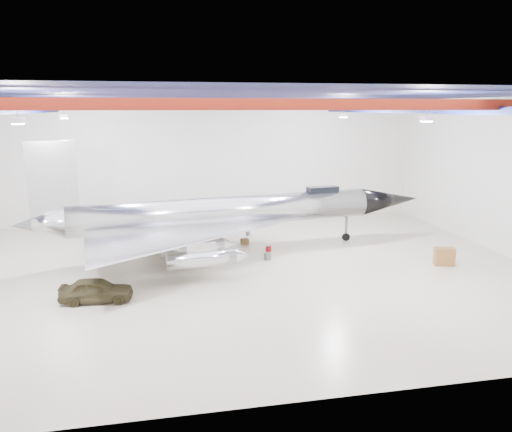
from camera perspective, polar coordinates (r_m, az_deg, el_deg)
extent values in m
plane|color=beige|center=(32.26, -3.64, -6.29)|extent=(40.00, 40.00, 0.00)
plane|color=silver|center=(45.75, -6.28, 6.23)|extent=(40.00, 0.00, 40.00)
plane|color=silver|center=(38.96, 26.89, 3.93)|extent=(0.00, 30.00, 30.00)
plane|color=#0A0F38|center=(30.60, -3.92, 13.64)|extent=(40.00, 40.00, 0.00)
cube|color=maroon|center=(21.70, -0.74, 12.65)|extent=(39.50, 0.25, 0.50)
cube|color=maroon|center=(27.62, -3.08, 12.55)|extent=(39.50, 0.25, 0.50)
cube|color=maroon|center=(33.57, -4.59, 12.48)|extent=(39.50, 0.25, 0.50)
cube|color=maroon|center=(39.53, -5.64, 12.42)|extent=(39.50, 0.25, 0.50)
cube|color=#0C1149|center=(31.37, -26.60, 10.72)|extent=(0.25, 29.50, 0.40)
cube|color=#0C1149|center=(34.28, 16.84, 11.50)|extent=(0.25, 29.50, 0.40)
cube|color=silver|center=(25.07, -25.58, 9.82)|extent=(0.55, 0.55, 0.25)
cube|color=silver|center=(28.07, 18.92, 10.49)|extent=(0.55, 0.55, 0.25)
cube|color=silver|center=(36.83, -21.07, 10.60)|extent=(0.55, 0.55, 0.25)
cube|color=silver|center=(38.93, 9.95, 11.27)|extent=(0.55, 0.55, 0.25)
cylinder|color=silver|center=(35.62, -3.37, 0.54)|extent=(21.70, 5.09, 2.16)
cone|color=black|center=(41.30, 14.97, 1.77)|extent=(5.65, 2.88, 2.16)
cone|color=silver|center=(34.48, -23.65, -0.88)|extent=(3.51, 2.58, 2.16)
cube|color=silver|center=(33.92, -22.24, 3.87)|extent=(3.01, 0.54, 4.86)
cube|color=black|center=(38.13, 7.62, 2.96)|extent=(2.47, 1.18, 0.54)
cylinder|color=silver|center=(29.64, -6.24, -4.96)|extent=(4.20, 1.52, 0.97)
cylinder|color=silver|center=(32.18, -7.32, -3.60)|extent=(4.20, 1.52, 0.97)
cylinder|color=silver|center=(38.35, -9.33, -1.08)|extent=(4.20, 1.52, 0.97)
cylinder|color=silver|center=(40.95, -9.99, -0.25)|extent=(4.20, 1.52, 0.97)
cylinder|color=#59595B|center=(39.76, 10.28, -1.43)|extent=(0.19, 0.19, 1.94)
cylinder|color=black|center=(39.92, 10.24, -2.37)|extent=(0.63, 0.32, 0.60)
cylinder|color=#59595B|center=(32.65, -9.36, -4.42)|extent=(0.19, 0.19, 1.94)
cylinder|color=black|center=(32.84, -9.32, -5.54)|extent=(0.63, 0.32, 0.60)
cylinder|color=#59595B|center=(37.80, -10.78, -2.17)|extent=(0.19, 0.19, 1.94)
cylinder|color=black|center=(37.97, -10.74, -3.15)|extent=(0.63, 0.32, 0.60)
imported|color=#39321C|center=(28.46, -17.79, -8.05)|extent=(3.96, 1.84, 1.31)
cube|color=brown|center=(35.47, 20.71, -4.35)|extent=(1.43, 0.98, 1.19)
cube|color=olive|center=(36.32, -15.57, -4.32)|extent=(0.56, 0.50, 0.34)
cylinder|color=#59595B|center=(34.51, 1.33, -4.64)|extent=(0.57, 0.57, 0.45)
cube|color=olive|center=(38.37, -1.31, -2.92)|extent=(0.65, 0.56, 0.41)
cube|color=#59595B|center=(37.39, -13.71, -3.78)|extent=(0.50, 0.44, 0.29)
cylinder|color=maroon|center=(36.46, 1.45, -3.76)|extent=(0.48, 0.48, 0.38)
cube|color=olive|center=(36.72, -8.47, -3.74)|extent=(0.69, 0.58, 0.43)
cylinder|color=#59595B|center=(40.97, -0.94, -2.00)|extent=(0.38, 0.38, 0.32)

